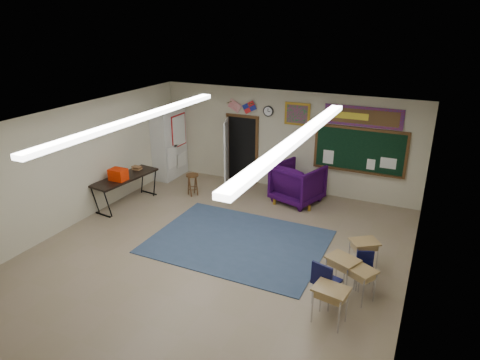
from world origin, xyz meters
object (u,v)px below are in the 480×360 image
at_px(wingback_armchair, 298,183).
at_px(wooden_stool, 193,184).
at_px(student_desk_front_right, 363,253).
at_px(student_desk_front_left, 342,272).
at_px(folding_table, 126,189).

distance_m(wingback_armchair, wooden_stool, 3.08).
distance_m(wingback_armchair, student_desk_front_right, 3.64).
xyz_separation_m(wingback_armchair, student_desk_front_left, (2.10, -3.68, -0.17)).
xyz_separation_m(wingback_armchair, folding_table, (-4.29, -2.25, -0.11)).
distance_m(student_desk_front_left, wooden_stool, 5.77).
bearing_deg(wooden_stool, student_desk_front_left, -28.98).
distance_m(folding_table, wooden_stool, 1.92).
relative_size(wingback_armchair, wooden_stool, 1.91).
distance_m(student_desk_front_right, wooden_stool, 5.62).
height_order(wingback_armchair, wooden_stool, wingback_armchair).
distance_m(student_desk_front_left, student_desk_front_right, 0.94).
relative_size(wingback_armchair, folding_table, 0.60).
bearing_deg(folding_table, student_desk_front_right, 2.05).
bearing_deg(wingback_armchair, folding_table, 45.53).
relative_size(wingback_armchair, student_desk_front_right, 1.78).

